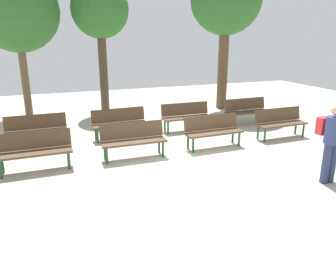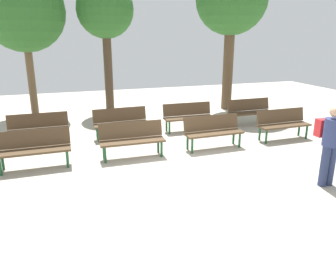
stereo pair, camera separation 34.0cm
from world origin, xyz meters
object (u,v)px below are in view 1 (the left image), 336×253
object	(u,v)px
bench_r1_c3	(246,109)
bench_r0_c0	(35,149)
bench_r0_c1	(133,138)
bench_r1_c0	(36,129)
bench_r1_c1	(119,121)
visitor_with_backpack	(331,139)
bench_r0_c2	(213,129)
bench_r1_c2	(186,115)
bench_r0_c3	(280,121)
tree_1	(226,0)
tree_0	(100,11)
tree_2	(16,11)

from	to	relation	value
bench_r1_c3	bench_r0_c0	bearing A→B (deg)	-166.44
bench_r0_c1	bench_r1_c0	world-z (taller)	same
bench_r0_c1	bench_r1_c1	xyz separation A→B (m)	(0.00, 1.68, 0.00)
bench_r1_c0	visitor_with_backpack	distance (m)	7.25
bench_r0_c2	bench_r1_c1	world-z (taller)	same
bench_r1_c2	bench_r1_c3	world-z (taller)	same
bench_r0_c3	bench_r1_c3	distance (m)	1.67
bench_r1_c0	tree_1	xyz separation A→B (m)	(7.17, 2.54, 3.78)
bench_r1_c3	tree_0	size ratio (longest dim) A/B	0.32
bench_r0_c1	bench_r1_c2	world-z (taller)	same
tree_0	bench_r1_c1	bearing A→B (deg)	-92.67
bench_r0_c1	bench_r1_c3	distance (m)	4.78
bench_r0_c3	tree_2	distance (m)	9.55
bench_r0_c2	tree_1	bearing A→B (deg)	56.91
bench_r1_c0	visitor_with_backpack	xyz separation A→B (m)	(5.72, -4.43, 0.43)
bench_r1_c1	bench_r1_c2	xyz separation A→B (m)	(2.18, 0.07, 0.00)
bench_r0_c0	bench_r1_c0	bearing A→B (deg)	90.43
bench_r0_c0	tree_0	xyz separation A→B (m)	(2.44, 5.36, 3.33)
tree_2	bench_r0_c0	bearing A→B (deg)	-85.49
bench_r0_c0	tree_1	bearing A→B (deg)	30.23
bench_r0_c1	bench_r1_c3	bearing A→B (deg)	22.35
bench_r0_c0	visitor_with_backpack	distance (m)	6.33
bench_r0_c2	bench_r1_c0	world-z (taller)	same
bench_r0_c0	bench_r1_c1	xyz separation A→B (m)	(2.27, 1.67, 0.00)
bench_r0_c2	bench_r1_c3	distance (m)	2.83
bench_r1_c0	tree_0	world-z (taller)	tree_0
bench_r0_c0	tree_1	size ratio (longest dim) A/B	0.28
bench_r1_c3	visitor_with_backpack	world-z (taller)	visitor_with_backpack
tree_0	bench_r0_c1	bearing A→B (deg)	-91.85
bench_r0_c1	bench_r1_c1	size ratio (longest dim) A/B	1.00
bench_r0_c1	visitor_with_backpack	distance (m)	4.41
bench_r1_c3	tree_0	xyz separation A→B (m)	(-4.27, 3.63, 3.33)
bench_r0_c2	bench_r1_c0	bearing A→B (deg)	158.33
bench_r0_c1	bench_r0_c3	world-z (taller)	same
bench_r1_c0	bench_r1_c1	size ratio (longest dim) A/B	0.99
bench_r0_c3	tree_2	world-z (taller)	tree_2
bench_r0_c3	bench_r1_c3	bearing A→B (deg)	91.17
bench_r0_c2	bench_r0_c3	xyz separation A→B (m)	(2.28, 0.07, 0.00)
bench_r0_c0	tree_2	size ratio (longest dim) A/B	0.31
bench_r0_c2	visitor_with_backpack	bearing A→B (deg)	-67.02
bench_r0_c0	bench_r0_c3	xyz separation A→B (m)	(6.77, 0.06, 0.00)
bench_r0_c3	bench_r1_c0	world-z (taller)	same
bench_r1_c2	tree_2	distance (m)	6.93
bench_r0_c2	bench_r0_c1	bearing A→B (deg)	178.92
bench_r1_c1	tree_2	world-z (taller)	tree_2
tree_0	visitor_with_backpack	size ratio (longest dim) A/B	3.02
bench_r0_c2	visitor_with_backpack	xyz separation A→B (m)	(1.21, -2.73, 0.43)
bench_r1_c3	tree_1	size ratio (longest dim) A/B	0.28
bench_r0_c2	bench_r0_c3	size ratio (longest dim) A/B	1.00
bench_r0_c1	tree_0	distance (m)	6.32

